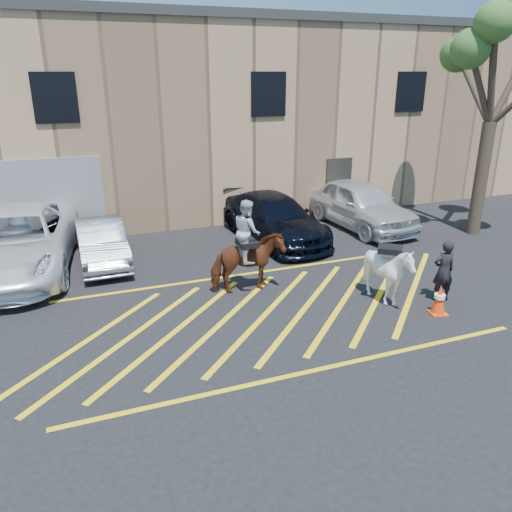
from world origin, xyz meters
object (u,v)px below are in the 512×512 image
object	(u,v)px
car_white_pickup	(17,242)
saddled_white	(388,273)
handler	(444,271)
car_white_suv	(360,204)
car_blue_suv	(274,218)
traffic_cone	(439,299)
mounted_bay	(247,256)
car_silver_sedan	(101,242)
tree	(499,60)

from	to	relation	value
car_white_pickup	saddled_white	size ratio (longest dim) A/B	3.34
car_white_pickup	handler	world-z (taller)	car_white_pickup
car_white_suv	saddled_white	bearing A→B (deg)	-119.70
car_blue_suv	traffic_cone	distance (m)	6.67
mounted_bay	saddled_white	world-z (taller)	mounted_bay
car_white_suv	saddled_white	xyz separation A→B (m)	(-2.82, -5.77, -0.06)
car_silver_sedan	car_blue_suv	xyz separation A→B (m)	(5.61, 0.20, 0.12)
tree	traffic_cone	bearing A→B (deg)	-139.14
car_white_pickup	traffic_cone	xyz separation A→B (m)	(9.33, -6.41, -0.51)
car_blue_suv	handler	xyz separation A→B (m)	(2.01, -5.92, 0.04)
car_silver_sedan	tree	xyz separation A→B (m)	(12.41, -1.67, 5.07)
car_white_pickup	saddled_white	distance (m)	10.12
car_silver_sedan	car_white_pickup	bearing A→B (deg)	176.16
mounted_bay	saddled_white	distance (m)	3.48
car_white_pickup	handler	bearing A→B (deg)	-23.53
car_blue_suv	mounted_bay	distance (m)	4.37
car_white_pickup	mounted_bay	world-z (taller)	mounted_bay
car_silver_sedan	mounted_bay	world-z (taller)	mounted_bay
car_white_suv	handler	bearing A→B (deg)	-107.08
car_silver_sedan	tree	distance (m)	13.51
handler	saddled_white	size ratio (longest dim) A/B	0.83
mounted_bay	car_silver_sedan	bearing A→B (deg)	133.39
car_white_pickup	car_blue_suv	distance (m)	7.87
car_white_suv	tree	xyz separation A→B (m)	(3.33, -2.10, 4.85)
car_white_pickup	saddled_white	world-z (taller)	car_white_pickup
traffic_cone	tree	bearing A→B (deg)	40.86
tree	handler	bearing A→B (deg)	-139.88
mounted_bay	traffic_cone	bearing A→B (deg)	-36.62
car_white_pickup	car_white_suv	xyz separation A→B (m)	(11.34, 0.31, -0.03)
car_silver_sedan	car_white_suv	xyz separation A→B (m)	(9.09, 0.43, 0.22)
saddled_white	traffic_cone	world-z (taller)	saddled_white
car_silver_sedan	traffic_cone	world-z (taller)	car_silver_sedan
saddled_white	tree	xyz separation A→B (m)	(6.15, 3.67, 4.91)
handler	traffic_cone	distance (m)	0.90
handler	saddled_white	world-z (taller)	same
saddled_white	traffic_cone	xyz separation A→B (m)	(0.80, -0.96, -0.42)
handler	saddled_white	xyz separation A→B (m)	(-1.35, 0.37, 0.01)
car_white_pickup	car_white_suv	bearing A→B (deg)	8.58
car_silver_sedan	saddled_white	distance (m)	8.23
car_white_suv	car_blue_suv	bearing A→B (deg)	-179.95
saddled_white	traffic_cone	bearing A→B (deg)	-49.95
car_blue_suv	saddled_white	xyz separation A→B (m)	(0.65, -5.54, 0.05)
car_white_pickup	tree	xyz separation A→B (m)	(14.67, -1.79, 4.82)
saddled_white	traffic_cone	size ratio (longest dim) A/B	2.58
car_blue_suv	car_white_pickup	bearing A→B (deg)	174.81
car_silver_sedan	car_blue_suv	size ratio (longest dim) A/B	0.74
car_white_suv	car_silver_sedan	bearing A→B (deg)	179.07
car_white_suv	handler	world-z (taller)	car_white_suv
car_silver_sedan	traffic_cone	bearing A→B (deg)	-42.59
car_blue_suv	handler	distance (m)	6.25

